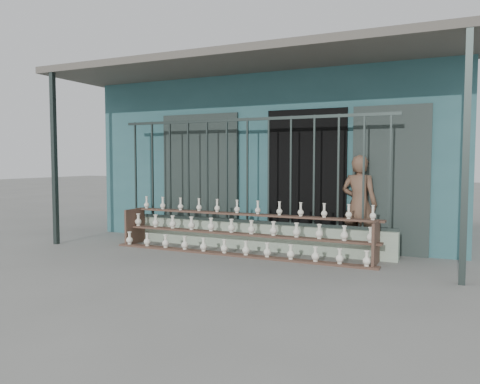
% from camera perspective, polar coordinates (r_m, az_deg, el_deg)
% --- Properties ---
extents(ground, '(60.00, 60.00, 0.00)m').
position_cam_1_polar(ground, '(7.01, -3.47, -8.69)').
color(ground, slate).
extents(workshop_building, '(7.40, 6.60, 3.21)m').
position_cam_1_polar(workshop_building, '(10.75, 7.27, 4.36)').
color(workshop_building, '#2E5D62').
rests_on(workshop_building, ground).
extents(parapet_wall, '(5.00, 0.20, 0.45)m').
position_cam_1_polar(parapet_wall, '(8.11, 0.89, -5.34)').
color(parapet_wall, '#AAC0A5').
rests_on(parapet_wall, ground).
extents(security_fence, '(5.00, 0.04, 1.80)m').
position_cam_1_polar(security_fence, '(8.01, 0.90, 2.62)').
color(security_fence, '#283330').
rests_on(security_fence, parapet_wall).
extents(shelf_rack, '(4.50, 0.68, 0.85)m').
position_cam_1_polar(shelf_rack, '(7.69, 0.11, -4.82)').
color(shelf_rack, brown).
rests_on(shelf_rack, ground).
extents(elderly_woman, '(0.64, 0.46, 1.61)m').
position_cam_1_polar(elderly_woman, '(7.87, 14.31, -1.48)').
color(elderly_woman, brown).
rests_on(elderly_woman, ground).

